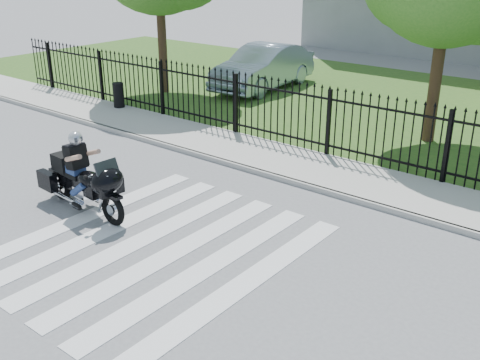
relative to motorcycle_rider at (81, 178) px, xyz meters
The scene contains 9 objects.
ground 2.44m from the motorcycle_rider, ahead, with size 120.00×120.00×0.00m, color slate.
crosswalk 2.44m from the motorcycle_rider, ahead, with size 5.00×5.50×0.01m, color silver, non-canonical shape.
sidewalk 5.38m from the motorcycle_rider, 64.17° to the left, with size 40.00×2.00×0.12m, color #ADAAA3.
curb 4.51m from the motorcycle_rider, 58.57° to the left, with size 40.00×0.12×0.12m, color #ADAAA3.
grass_strip 12.06m from the motorcycle_rider, 78.85° to the left, with size 40.00×12.00×0.02m, color #2C551D.
iron_fence 6.26m from the motorcycle_rider, 68.16° to the left, with size 26.00×0.04×1.80m.
motorcycle_rider is the anchor object (origin of this frame).
parked_car 11.59m from the motorcycle_rider, 107.91° to the left, with size 1.73×4.97×1.64m, color #91A2B6.
litter_bin 7.74m from the motorcycle_rider, 134.64° to the left, with size 0.36×0.36×0.81m, color black.
Camera 1 is at (6.76, -6.01, 4.98)m, focal length 42.00 mm.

